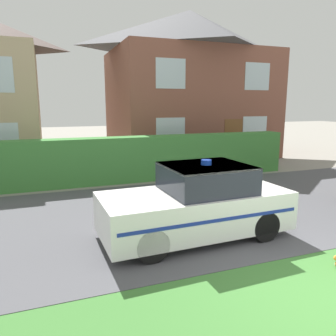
% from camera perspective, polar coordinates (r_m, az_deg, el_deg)
% --- Properties ---
extents(ground_plane, '(80.00, 80.00, 0.00)m').
position_cam_1_polar(ground_plane, '(5.79, 26.97, -19.38)').
color(ground_plane, gray).
extents(road_strip, '(28.00, 6.39, 0.01)m').
position_cam_1_polar(road_strip, '(9.07, 5.85, -7.06)').
color(road_strip, '#4C4C51').
rests_on(road_strip, ground).
extents(lawn_verge, '(28.00, 1.89, 0.01)m').
position_cam_1_polar(lawn_verge, '(5.96, 24.73, -18.19)').
color(lawn_verge, '#3D7533').
rests_on(lawn_verge, ground).
extents(garden_hedge, '(12.77, 0.76, 1.65)m').
position_cam_1_polar(garden_hedge, '(12.12, -6.54, 1.54)').
color(garden_hedge, '#3D7F38').
rests_on(garden_hedge, ground).
extents(police_car, '(4.04, 1.83, 1.66)m').
position_cam_1_polar(police_car, '(7.02, 5.13, -6.24)').
color(police_car, black).
rests_on(police_car, road_strip).
extents(house_right, '(8.65, 6.39, 7.71)m').
position_cam_1_polar(house_right, '(18.66, 3.73, 14.47)').
color(house_right, brown).
rests_on(house_right, ground).
extents(wheelie_bin, '(0.73, 0.69, 1.04)m').
position_cam_1_polar(wheelie_bin, '(14.17, 5.85, 1.69)').
color(wheelie_bin, '#474C8C').
rests_on(wheelie_bin, ground).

